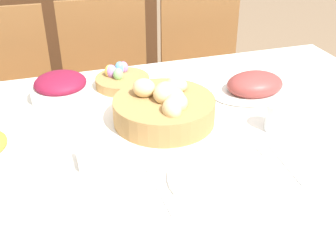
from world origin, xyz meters
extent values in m
cube|color=white|center=(0.00, 0.00, 0.39)|extent=(1.75, 0.97, 0.78)
cylinder|color=brown|center=(-0.23, 0.55, 0.23)|extent=(0.03, 0.03, 0.46)
cylinder|color=brown|center=(0.16, 0.52, 0.23)|extent=(0.03, 0.03, 0.46)
cylinder|color=brown|center=(-0.20, 0.93, 0.23)|extent=(0.03, 0.03, 0.46)
cylinder|color=brown|center=(0.19, 0.90, 0.23)|extent=(0.03, 0.03, 0.46)
cube|color=brown|center=(-0.02, 0.72, 0.47)|extent=(0.45, 0.45, 0.02)
cube|color=brown|center=(-0.01, 0.93, 0.71)|extent=(0.42, 0.05, 0.47)
cylinder|color=brown|center=(-0.31, 0.52, 0.23)|extent=(0.03, 0.03, 0.46)
cylinder|color=brown|center=(-0.29, 0.91, 0.23)|extent=(0.03, 0.03, 0.46)
cube|color=brown|center=(-0.49, 0.72, 0.47)|extent=(0.44, 0.44, 0.02)
cube|color=brown|center=(-0.48, 0.93, 0.71)|extent=(0.42, 0.04, 0.47)
cylinder|color=brown|center=(0.30, 0.54, 0.23)|extent=(0.03, 0.03, 0.46)
cylinder|color=brown|center=(0.69, 0.53, 0.23)|extent=(0.03, 0.03, 0.46)
cylinder|color=brown|center=(0.31, 0.92, 0.23)|extent=(0.03, 0.03, 0.46)
cylinder|color=brown|center=(0.70, 0.91, 0.23)|extent=(0.03, 0.03, 0.46)
cube|color=brown|center=(0.50, 0.72, 0.47)|extent=(0.43, 0.43, 0.02)
cube|color=brown|center=(0.50, 0.93, 0.71)|extent=(0.42, 0.03, 0.47)
cube|color=#4C2D19|center=(-0.29, 1.72, 0.46)|extent=(1.46, 0.44, 0.93)
cylinder|color=#9E7542|center=(0.03, 0.02, 0.81)|extent=(0.31, 0.31, 0.08)
ellipsoid|color=#E0C184|center=(0.04, 0.02, 0.87)|extent=(0.08, 0.09, 0.06)
ellipsoid|color=#E0C184|center=(0.03, -0.06, 0.86)|extent=(0.06, 0.08, 0.06)
ellipsoid|color=#E0C184|center=(0.05, 0.00, 0.87)|extent=(0.09, 0.09, 0.06)
ellipsoid|color=#E0C184|center=(-0.02, 0.07, 0.88)|extent=(0.09, 0.09, 0.06)
ellipsoid|color=#E0C184|center=(0.09, 0.08, 0.87)|extent=(0.09, 0.09, 0.04)
ellipsoid|color=#E0C184|center=(0.03, 0.02, 0.87)|extent=(0.10, 0.10, 0.06)
ellipsoid|color=#E0C184|center=(0.05, -0.03, 0.86)|extent=(0.10, 0.10, 0.06)
cylinder|color=#9E7542|center=(-0.04, 0.31, 0.79)|extent=(0.19, 0.19, 0.03)
ellipsoid|color=#B27AD1|center=(-0.07, 0.33, 0.83)|extent=(0.04, 0.04, 0.05)
ellipsoid|color=#7FCC7A|center=(-0.05, 0.31, 0.83)|extent=(0.04, 0.04, 0.05)
ellipsoid|color=#60B2E0|center=(-0.04, 0.36, 0.83)|extent=(0.04, 0.04, 0.05)
ellipsoid|color=#B27AD1|center=(-0.02, 0.36, 0.83)|extent=(0.03, 0.03, 0.04)
ellipsoid|color=#F4D151|center=(-0.08, 0.34, 0.83)|extent=(0.04, 0.04, 0.05)
ellipsoid|color=silver|center=(0.39, 0.12, 0.78)|extent=(0.31, 0.22, 0.01)
ellipsoid|color=brown|center=(0.39, 0.12, 0.81)|extent=(0.20, 0.15, 0.08)
cylinder|color=silver|center=(-0.26, 0.28, 0.80)|extent=(0.21, 0.21, 0.05)
ellipsoid|color=maroon|center=(-0.26, 0.28, 0.83)|extent=(0.18, 0.18, 0.06)
cylinder|color=silver|center=(0.08, -0.30, 0.78)|extent=(0.27, 0.27, 0.01)
cube|color=silver|center=(-0.08, -0.30, 0.78)|extent=(0.02, 0.19, 0.00)
cube|color=silver|center=(0.24, -0.30, 0.78)|extent=(0.02, 0.19, 0.00)
cube|color=silver|center=(0.27, -0.30, 0.78)|extent=(0.02, 0.19, 0.00)
cylinder|color=silver|center=(0.34, -0.13, 0.82)|extent=(0.08, 0.08, 0.09)
cube|color=silver|center=(-0.20, -0.13, 0.79)|extent=(0.12, 0.07, 0.03)
camera|label=1|loc=(-0.30, -1.06, 1.43)|focal=45.00mm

